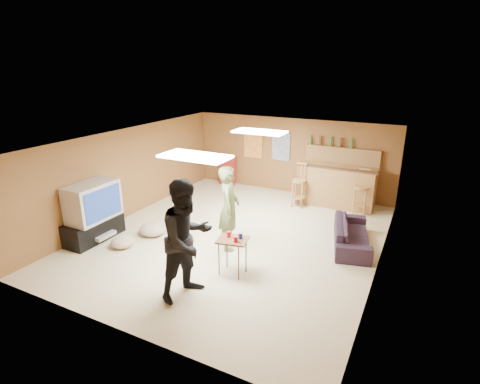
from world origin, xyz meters
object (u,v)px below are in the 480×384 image
at_px(tv_body, 93,201).
at_px(tray_table, 233,256).
at_px(person_black, 187,239).
at_px(bar_counter, 336,186).
at_px(sofa, 352,234).
at_px(person_olive, 229,208).

xyz_separation_m(tv_body, tray_table, (3.30, 0.12, -0.55)).
height_order(tv_body, person_black, person_black).
relative_size(bar_counter, sofa, 1.12).
relative_size(bar_counter, tray_table, 2.87).
distance_m(person_black, tray_table, 1.17).
height_order(person_olive, person_black, person_black).
distance_m(person_black, sofa, 3.74).
relative_size(tv_body, bar_counter, 0.55).
bearing_deg(bar_counter, tv_body, -133.00).
bearing_deg(sofa, person_black, 131.85).
bearing_deg(person_black, sofa, -16.89).
distance_m(sofa, tray_table, 2.74).
height_order(tv_body, sofa, tv_body).
bearing_deg(tray_table, person_black, -111.01).
xyz_separation_m(bar_counter, person_olive, (-1.40, -3.45, 0.33)).
relative_size(tv_body, tray_table, 1.58).
bearing_deg(tv_body, tray_table, 2.01).
bearing_deg(tray_table, sofa, 51.01).
xyz_separation_m(tv_body, person_olive, (2.75, 1.00, -0.02)).
distance_m(tv_body, sofa, 5.54).
relative_size(bar_counter, person_olive, 1.13).
bearing_deg(tray_table, tv_body, -177.99).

